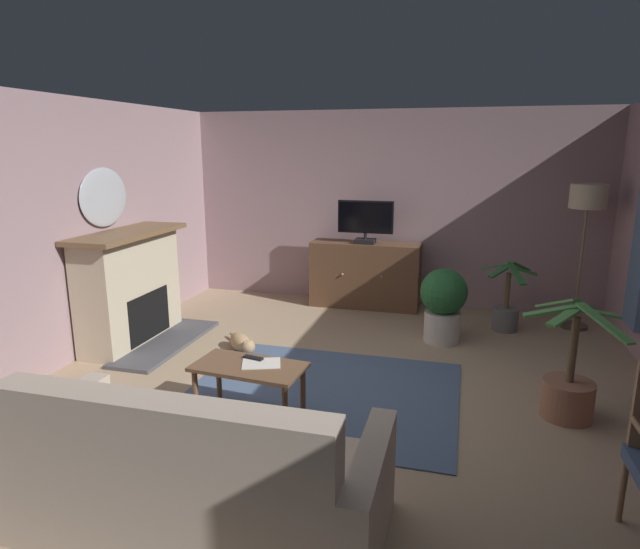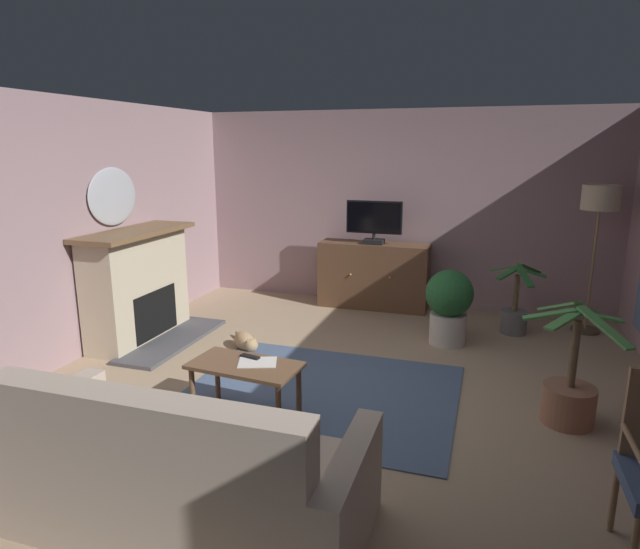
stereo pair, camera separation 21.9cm
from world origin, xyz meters
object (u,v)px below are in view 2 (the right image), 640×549
potted_plant_leafy_by_curtain (514,315)px  floor_lamp (599,210)px  folded_newspaper (257,362)px  tv_cabinet (374,277)px  fireplace (139,288)px  cat (245,341)px  potted_plant_small_fern_corner (569,396)px  tv_remote (250,357)px  potted_plant_tall_palm_by_window (449,303)px  television (374,221)px  coffee_table (245,372)px  sofa_floral (178,478)px  wall_mirror_oval (113,196)px

potted_plant_leafy_by_curtain → floor_lamp: bearing=20.9°
folded_newspaper → potted_plant_leafy_by_curtain: potted_plant_leafy_by_curtain is taller
tv_cabinet → fireplace: bearing=-137.7°
cat → potted_plant_small_fern_corner: bearing=-11.5°
tv_remote → cat: 1.45m
potted_plant_small_fern_corner → potted_plant_tall_palm_by_window: potted_plant_small_fern_corner is taller
television → coffee_table: bearing=-95.3°
fireplace → potted_plant_small_fern_corner: bearing=-7.8°
fireplace → television: (2.24, 1.98, 0.59)m
coffee_table → cat: 1.53m
coffee_table → potted_plant_tall_palm_by_window: 2.63m
sofa_floral → tv_remote: bearing=98.2°
folded_newspaper → potted_plant_small_fern_corner: bearing=-4.3°
potted_plant_leafy_by_curtain → cat: size_ratio=1.62×
coffee_table → sofa_floral: 1.29m
tv_remote → cat: tv_remote is taller
folded_newspaper → potted_plant_tall_palm_by_window: potted_plant_tall_palm_by_window is taller
television → coffee_table: television is taller
tv_cabinet → potted_plant_leafy_by_curtain: (1.80, -0.53, -0.20)m
television → potted_plant_tall_palm_by_window: 1.69m
folded_newspaper → sofa_floral: bearing=-105.4°
tv_cabinet → folded_newspaper: tv_cabinet is taller
potted_plant_leafy_by_curtain → cat: potted_plant_leafy_by_curtain is taller
wall_mirror_oval → coffee_table: wall_mirror_oval is taller
potted_plant_tall_palm_by_window → cat: 2.26m
sofa_floral → cat: 2.77m
tv_cabinet → floor_lamp: bearing=-4.7°
sofa_floral → potted_plant_small_fern_corner: potted_plant_small_fern_corner is taller
potted_plant_leafy_by_curtain → potted_plant_tall_palm_by_window: size_ratio=1.10×
wall_mirror_oval → cat: size_ratio=1.37×
floor_lamp → tv_cabinet: bearing=175.3°
potted_plant_leafy_by_curtain → tv_remote: bearing=-128.1°
coffee_table → potted_plant_leafy_by_curtain: 3.53m
potted_plant_small_fern_corner → sofa_floral: bearing=-138.7°
tv_remote → potted_plant_leafy_by_curtain: potted_plant_leafy_by_curtain is taller
folded_newspaper → sofa_floral: sofa_floral is taller
potted_plant_tall_palm_by_window → coffee_table: bearing=-122.1°
fireplace → potted_plant_tall_palm_by_window: 3.45m
sofa_floral → potted_plant_leafy_by_curtain: sofa_floral is taller
folded_newspaper → floor_lamp: (2.84, 3.08, 0.97)m
fireplace → potted_plant_leafy_by_curtain: fireplace is taller
tv_cabinet → sofa_floral: size_ratio=0.69×
potted_plant_leafy_by_curtain → floor_lamp: floor_lamp is taller
potted_plant_small_fern_corner → cat: bearing=168.5°
fireplace → potted_plant_leafy_by_curtain: (4.04, 1.50, -0.38)m
wall_mirror_oval → potted_plant_leafy_by_curtain: bearing=19.3°
tv_cabinet → floor_lamp: size_ratio=0.85×
potted_plant_small_fern_corner → floor_lamp: size_ratio=0.58×
television → folded_newspaper: (-0.22, -3.25, -0.72)m
wall_mirror_oval → potted_plant_tall_palm_by_window: (3.57, 0.91, -1.15)m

